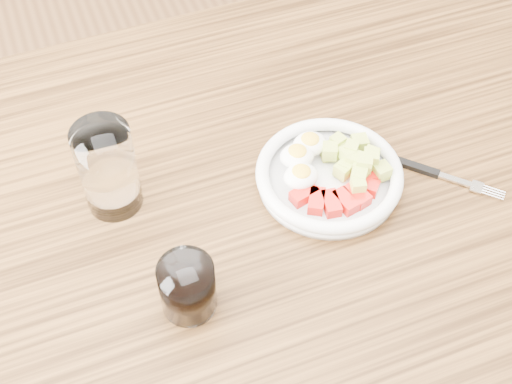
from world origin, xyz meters
The scene contains 5 objects.
dining_table centered at (0.00, 0.00, 0.67)m, with size 1.50×0.90×0.77m.
bowl centered at (0.10, 0.01, 0.79)m, with size 0.21×0.21×0.05m.
fork centered at (0.24, -0.02, 0.77)m, with size 0.14×0.14×0.01m.
water_glass centered at (-0.19, 0.09, 0.84)m, with size 0.08×0.08×0.14m, color white.
coffee_glass centered at (-0.14, -0.10, 0.81)m, with size 0.07×0.07×0.08m.
Camera 1 is at (-0.22, -0.55, 1.56)m, focal length 50.00 mm.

